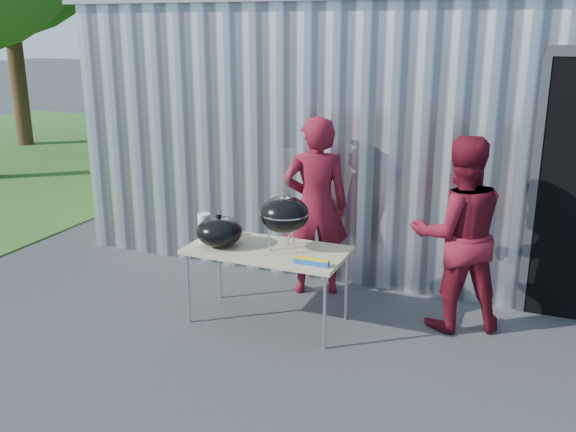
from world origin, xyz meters
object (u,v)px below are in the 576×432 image
at_px(person_cook, 316,206).
at_px(person_bystander, 458,234).
at_px(kettle_grill, 284,207).
at_px(folding_table, 267,252).

bearing_deg(person_cook, person_bystander, 144.69).
bearing_deg(kettle_grill, folding_table, -166.73).
relative_size(folding_table, kettle_grill, 1.59).
bearing_deg(person_bystander, kettle_grill, -4.26).
height_order(person_cook, person_bystander, person_cook).
xyz_separation_m(folding_table, person_bystander, (1.67, 0.60, 0.21)).
height_order(kettle_grill, person_bystander, person_bystander).
bearing_deg(folding_table, person_cook, 79.47).
bearing_deg(person_cook, folding_table, 54.72).
bearing_deg(person_cook, kettle_grill, 64.97).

